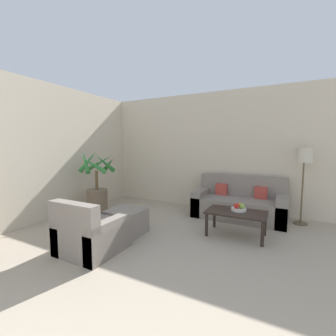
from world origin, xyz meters
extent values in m
cube|color=beige|center=(0.00, 6.36, 1.35)|extent=(8.26, 0.06, 2.70)
cylinder|color=brown|center=(-2.80, 4.77, 0.26)|extent=(0.45, 0.45, 0.52)
cylinder|color=brown|center=(-2.80, 4.77, 0.73)|extent=(0.06, 0.06, 0.41)
cone|color=#2D7533|center=(-2.55, 4.77, 1.11)|extent=(0.10, 0.56, 0.44)
cone|color=#2D7533|center=(-2.66, 5.01, 1.06)|extent=(0.57, 0.39, 0.36)
cone|color=#2D7533|center=(-2.93, 5.00, 1.09)|extent=(0.56, 0.38, 0.39)
cone|color=#2D7533|center=(-3.03, 4.77, 1.14)|extent=(0.10, 0.53, 0.49)
cone|color=#2D7533|center=(-2.91, 4.57, 1.15)|extent=(0.50, 0.34, 0.50)
cone|color=#2D7533|center=(-2.67, 4.54, 1.10)|extent=(0.55, 0.37, 0.42)
cube|color=gray|center=(0.01, 5.83, 0.20)|extent=(1.77, 0.82, 0.40)
cube|color=gray|center=(0.01, 6.16, 0.62)|extent=(1.77, 0.16, 0.43)
cube|color=gray|center=(-0.77, 5.83, 0.26)|extent=(0.20, 0.82, 0.52)
cube|color=gray|center=(0.80, 5.83, 0.26)|extent=(0.20, 0.82, 0.52)
cube|color=#B23D33|center=(-0.39, 6.04, 0.52)|extent=(0.24, 0.12, 0.24)
cube|color=#B23D33|center=(0.41, 6.04, 0.52)|extent=(0.24, 0.12, 0.24)
cylinder|color=brown|center=(1.13, 6.01, 0.01)|extent=(0.24, 0.24, 0.03)
cylinder|color=brown|center=(1.13, 6.01, 0.60)|extent=(0.03, 0.03, 1.14)
cylinder|color=beige|center=(1.13, 6.01, 1.30)|extent=(0.27, 0.27, 0.26)
cylinder|color=black|center=(-0.28, 4.65, 0.19)|extent=(0.05, 0.05, 0.38)
cylinder|color=black|center=(0.57, 4.65, 0.19)|extent=(0.05, 0.05, 0.38)
cylinder|color=black|center=(-0.28, 5.11, 0.19)|extent=(0.05, 0.05, 0.38)
cylinder|color=black|center=(0.57, 5.11, 0.19)|extent=(0.05, 0.05, 0.38)
cube|color=black|center=(0.15, 4.88, 0.39)|extent=(0.94, 0.55, 0.03)
cylinder|color=beige|center=(0.17, 4.93, 0.43)|extent=(0.24, 0.24, 0.04)
sphere|color=red|center=(0.14, 4.90, 0.50)|extent=(0.08, 0.08, 0.08)
sphere|color=olive|center=(0.23, 4.93, 0.49)|extent=(0.08, 0.08, 0.08)
sphere|color=orange|center=(0.18, 5.00, 0.49)|extent=(0.07, 0.07, 0.07)
cube|color=gray|center=(-1.54, 3.41, 0.20)|extent=(0.76, 0.77, 0.39)
cube|color=gray|center=(-1.54, 3.11, 0.58)|extent=(0.76, 0.16, 0.36)
cube|color=gray|center=(-1.84, 3.41, 0.25)|extent=(0.16, 0.77, 0.49)
cube|color=gray|center=(-1.23, 3.41, 0.25)|extent=(0.16, 0.77, 0.49)
cube|color=gray|center=(-1.51, 4.13, 0.21)|extent=(0.56, 0.56, 0.41)
camera|label=1|loc=(0.80, 1.20, 1.48)|focal=24.00mm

